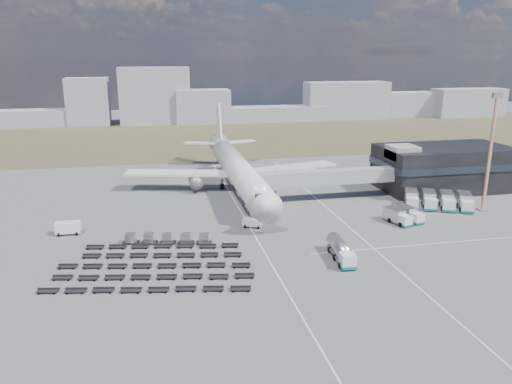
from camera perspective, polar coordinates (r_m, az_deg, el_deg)
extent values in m
plane|color=#565659|center=(86.75, 1.41, -5.36)|extent=(420.00, 420.00, 0.00)
cube|color=brown|center=(192.22, -6.14, 6.31)|extent=(420.00, 90.00, 0.01)
cube|color=silver|center=(90.92, -0.54, -4.34)|extent=(0.25, 110.00, 0.01)
cube|color=silver|center=(95.87, 10.09, -3.52)|extent=(0.25, 110.00, 0.01)
cube|color=silver|center=(88.82, 18.63, -5.71)|extent=(40.00, 0.25, 0.01)
cube|color=black|center=(125.26, 20.68, 2.63)|extent=(30.00, 16.00, 10.00)
cube|color=#262D38|center=(125.02, 20.73, 3.17)|extent=(30.40, 16.40, 1.60)
cube|color=#939399|center=(116.67, 16.40, 4.37)|extent=(6.00, 6.00, 3.00)
cube|color=#939399|center=(109.02, 8.25, 1.71)|extent=(29.80, 3.00, 3.00)
cube|color=#939399|center=(104.78, 1.44, 1.30)|extent=(4.00, 3.60, 3.40)
cylinder|color=slate|center=(106.26, 2.15, 0.07)|extent=(0.70, 0.70, 5.10)
cylinder|color=black|center=(106.84, 2.14, -1.01)|extent=(1.40, 0.90, 1.40)
cylinder|color=white|center=(113.34, -2.04, 2.51)|extent=(5.60, 48.00, 5.60)
cone|color=white|center=(88.23, 0.92, -1.35)|extent=(5.60, 5.00, 5.60)
cone|color=white|center=(140.28, -4.01, 5.39)|extent=(5.60, 8.00, 5.60)
cube|color=black|center=(89.87, 0.64, -0.49)|extent=(2.20, 2.00, 0.80)
cube|color=white|center=(117.07, -8.74, 2.16)|extent=(25.59, 11.38, 0.50)
cube|color=white|center=(121.15, 3.63, 2.77)|extent=(25.59, 11.38, 0.50)
cylinder|color=slate|center=(115.77, -6.92, 1.21)|extent=(3.00, 5.00, 3.00)
cylinder|color=slate|center=(118.79, 2.25, 1.69)|extent=(3.00, 5.00, 3.00)
cube|color=white|center=(141.54, -6.34, 5.59)|extent=(9.49, 5.63, 0.35)
cube|color=white|center=(142.99, -1.93, 5.78)|extent=(9.49, 5.63, 0.35)
cube|color=white|center=(142.32, -4.23, 7.86)|extent=(0.50, 9.06, 11.45)
cylinder|color=slate|center=(94.59, 0.17, -2.73)|extent=(0.50, 0.50, 2.50)
cylinder|color=slate|center=(117.68, -3.89, 0.95)|extent=(0.60, 0.60, 2.50)
cylinder|color=slate|center=(118.70, -0.83, 1.11)|extent=(0.60, 0.60, 2.50)
cylinder|color=black|center=(94.83, 0.17, -3.16)|extent=(0.50, 1.20, 1.20)
cube|color=#9899A6|center=(239.81, -25.77, 7.57)|extent=(49.09, 12.00, 7.06)
cube|color=#9899A6|center=(233.07, -18.63, 9.76)|extent=(17.74, 12.00, 20.42)
cube|color=#9899A6|center=(229.13, -11.50, 10.72)|extent=(30.47, 12.00, 24.77)
cube|color=#9899A6|center=(228.80, -6.11, 9.70)|extent=(24.12, 12.00, 14.94)
cube|color=#9899A6|center=(234.91, 1.79, 8.93)|extent=(53.57, 12.00, 6.76)
cube|color=#9899A6|center=(246.18, 10.28, 10.26)|extent=(39.90, 12.00, 17.48)
cube|color=#9899A6|center=(258.20, 14.20, 9.65)|extent=(54.32, 12.00, 11.85)
cube|color=#9899A6|center=(273.11, 23.08, 9.39)|extent=(35.43, 12.00, 13.66)
cube|color=white|center=(75.99, 10.42, -7.70)|extent=(2.38, 2.38, 2.11)
cube|color=#126769|center=(76.32, 10.39, -8.27)|extent=(2.48, 2.48, 0.46)
cylinder|color=#B9B8BE|center=(79.80, 9.49, -6.17)|extent=(2.87, 7.06, 2.30)
cube|color=slate|center=(80.20, 9.45, -6.87)|extent=(2.78, 7.05, 0.32)
cylinder|color=black|center=(79.07, 9.72, -7.40)|extent=(2.47, 1.21, 1.01)
cube|color=white|center=(92.12, -0.40, -3.55)|extent=(4.07, 3.32, 1.57)
cube|color=white|center=(94.43, -20.67, -3.89)|extent=(4.34, 2.07, 2.29)
cube|color=white|center=(124.29, 2.96, 1.92)|extent=(3.96, 6.33, 2.75)
cube|color=#126769|center=(124.57, 2.95, 1.41)|extent=(4.08, 6.45, 0.44)
cube|color=white|center=(96.25, 16.70, -3.16)|extent=(2.50, 2.44, 1.94)
cube|color=#126769|center=(96.48, 16.67, -3.58)|extent=(2.61, 2.55, 0.40)
cube|color=#B9B8BE|center=(98.20, 15.46, -2.47)|extent=(3.20, 4.50, 2.30)
cube|color=white|center=(98.33, 17.95, -2.87)|extent=(2.50, 2.44, 1.94)
cube|color=#126769|center=(98.56, 17.91, -3.28)|extent=(2.61, 2.55, 0.40)
cube|color=#B9B8BE|center=(100.24, 16.70, -2.20)|extent=(3.20, 4.50, 2.30)
cube|color=white|center=(106.97, 17.42, -1.22)|extent=(3.12, 3.07, 2.28)
cube|color=#126769|center=(107.22, 17.38, -1.67)|extent=(3.26, 3.21, 0.47)
cube|color=#B9B8BE|center=(110.34, 17.30, -0.47)|extent=(4.25, 5.38, 2.70)
cube|color=white|center=(107.35, 19.29, -1.33)|extent=(3.12, 3.07, 2.28)
cube|color=#126769|center=(107.60, 19.25, -1.78)|extent=(3.26, 3.21, 0.47)
cube|color=#B9B8BE|center=(110.71, 19.11, -0.58)|extent=(4.25, 5.38, 2.70)
cube|color=white|center=(107.85, 21.15, -1.43)|extent=(3.12, 3.07, 2.28)
cube|color=#126769|center=(108.10, 21.10, -1.88)|extent=(3.26, 3.21, 0.47)
cube|color=#B9B8BE|center=(111.19, 20.92, -0.69)|extent=(4.25, 5.38, 2.70)
cube|color=white|center=(108.46, 22.99, -1.53)|extent=(3.12, 3.07, 2.28)
cube|color=#126769|center=(108.71, 22.94, -1.98)|extent=(3.26, 3.21, 0.47)
cube|color=#B9B8BE|center=(111.78, 22.70, -0.79)|extent=(4.25, 5.38, 2.70)
cube|color=black|center=(87.04, -14.11, -5.58)|extent=(2.79, 2.05, 0.17)
cube|color=#B9B8BE|center=(86.75, -14.14, -5.07)|extent=(1.84, 1.84, 1.45)
cube|color=black|center=(86.32, -12.11, -5.63)|extent=(2.79, 2.05, 0.17)
cube|color=#B9B8BE|center=(86.03, -12.14, -5.12)|extent=(1.84, 1.84, 1.45)
cube|color=black|center=(85.70, -10.08, -5.67)|extent=(2.79, 2.05, 0.17)
cube|color=#B9B8BE|center=(85.41, -10.10, -5.16)|extent=(1.84, 1.84, 1.45)
cube|color=black|center=(85.19, -8.02, -5.71)|extent=(2.79, 2.05, 0.17)
cube|color=#B9B8BE|center=(84.89, -8.04, -5.20)|extent=(1.84, 1.84, 1.45)
cube|color=black|center=(84.79, -5.94, -5.75)|extent=(2.79, 2.05, 0.17)
cube|color=#B9B8BE|center=(84.49, -5.95, -5.23)|extent=(1.84, 1.84, 1.45)
cube|color=black|center=(70.29, -12.59, -10.74)|extent=(29.40, 6.75, 0.67)
cube|color=black|center=(73.73, -12.02, -9.40)|extent=(29.40, 6.75, 0.67)
cube|color=black|center=(77.21, -11.50, -8.18)|extent=(29.40, 6.75, 0.67)
cube|color=black|center=(80.72, -11.03, -7.07)|extent=(25.76, 6.08, 0.67)
cube|color=black|center=(84.27, -10.60, -6.05)|extent=(25.76, 6.08, 0.67)
cylinder|color=#BF411E|center=(109.23, 25.15, 3.81)|extent=(0.64, 0.64, 22.89)
cube|color=slate|center=(107.73, 25.88, 9.91)|extent=(2.23, 0.72, 1.10)
cube|color=#565659|center=(111.83, 24.48, -1.86)|extent=(1.83, 1.83, 0.27)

